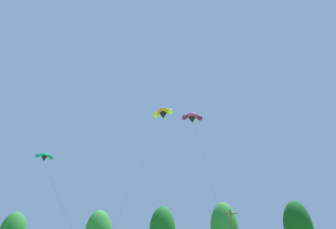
{
  "coord_description": "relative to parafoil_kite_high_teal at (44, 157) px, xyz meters",
  "views": [
    {
      "loc": [
        -0.31,
        -0.83,
        2.14
      ],
      "look_at": [
        -0.06,
        22.14,
        13.55
      ],
      "focal_mm": 31.47,
      "sensor_mm": 36.0,
      "label": 1
    }
  ],
  "objects": [
    {
      "name": "parafoil_kite_high_teal",
      "position": [
        0.0,
        0.0,
        0.0
      ],
      "size": [
        12.21,
        16.07,
        13.81
      ],
      "color": "teal"
    },
    {
      "name": "treeline_tree_f",
      "position": [
        40.53,
        19.92,
        -6.9
      ],
      "size": [
        5.14,
        5.14,
        12.36
      ],
      "color": "#472D19",
      "rests_on": "ground_plane"
    },
    {
      "name": "parafoil_kite_far_orange",
      "position": [
        15.59,
        4.19,
        8.62
      ],
      "size": [
        6.29,
        20.63,
        22.77
      ],
      "color": "orange"
    },
    {
      "name": "parafoil_kite_mid_magenta",
      "position": [
        19.94,
        1.77,
        6.68
      ],
      "size": [
        3.35,
        15.23,
        20.24
      ],
      "color": "#D12893"
    },
    {
      "name": "treeline_tree_e",
      "position": [
        27.08,
        20.9,
        -6.98
      ],
      "size": [
        5.1,
        5.1,
        12.23
      ],
      "color": "#472D19",
      "rests_on": "ground_plane"
    }
  ]
}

